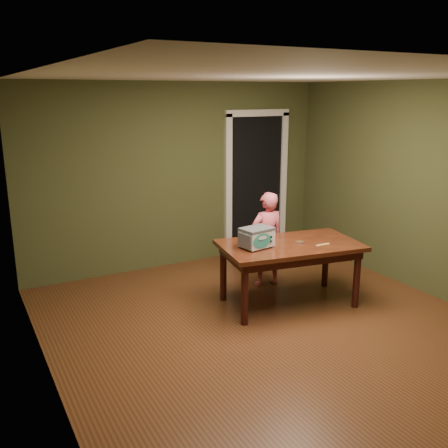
# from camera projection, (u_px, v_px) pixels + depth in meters

# --- Properties ---
(floor) EXTENTS (5.00, 5.00, 0.00)m
(floor) POSITION_uv_depth(u_px,v_px,m) (276.00, 331.00, 5.29)
(floor) COLOR brown
(floor) RESTS_ON ground
(room_shell) EXTENTS (4.52, 5.02, 2.61)m
(room_shell) POSITION_uv_depth(u_px,v_px,m) (280.00, 171.00, 4.85)
(room_shell) COLOR #3F4625
(room_shell) RESTS_ON ground
(doorway) EXTENTS (1.10, 0.66, 2.25)m
(doorway) POSITION_uv_depth(u_px,v_px,m) (246.00, 182.00, 7.98)
(doorway) COLOR black
(doorway) RESTS_ON ground
(dining_table) EXTENTS (1.73, 1.15, 0.75)m
(dining_table) POSITION_uv_depth(u_px,v_px,m) (290.00, 252.00, 5.81)
(dining_table) COLOR #35150C
(dining_table) RESTS_ON floor
(toy_oven) EXTENTS (0.40, 0.30, 0.23)m
(toy_oven) POSITION_uv_depth(u_px,v_px,m) (257.00, 237.00, 5.61)
(toy_oven) COLOR #4C4F54
(toy_oven) RESTS_ON dining_table
(baking_pan) EXTENTS (0.10, 0.10, 0.02)m
(baking_pan) POSITION_uv_depth(u_px,v_px,m) (300.00, 242.00, 5.79)
(baking_pan) COLOR silver
(baking_pan) RESTS_ON dining_table
(spatula) EXTENTS (0.18, 0.03, 0.01)m
(spatula) POSITION_uv_depth(u_px,v_px,m) (323.00, 245.00, 5.73)
(spatula) COLOR #FAD56C
(spatula) RESTS_ON dining_table
(child) EXTENTS (0.47, 0.33, 1.24)m
(child) POSITION_uv_depth(u_px,v_px,m) (267.00, 239.00, 6.40)
(child) COLOR #DD5B6C
(child) RESTS_ON floor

